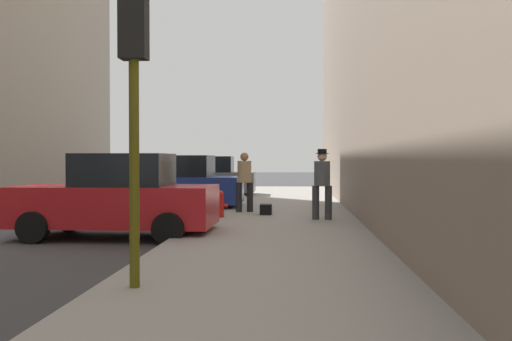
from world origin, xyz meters
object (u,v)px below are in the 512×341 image
object	(u,v)px
parked_gray_coupe	(207,178)
pedestrian_with_beanie	(322,180)
pedestrian_in_tan_coat	(244,179)
parked_blue_sedan	(177,185)
parked_red_hatchback	(117,198)
fire_hydrant	(220,204)
duffel_bag	(266,209)
traffic_light	(134,67)

from	to	relation	value
parked_gray_coupe	pedestrian_with_beanie	world-z (taller)	pedestrian_with_beanie
pedestrian_in_tan_coat	parked_gray_coupe	bearing A→B (deg)	106.04
parked_blue_sedan	parked_red_hatchback	bearing A→B (deg)	-90.00
fire_hydrant	duffel_bag	size ratio (longest dim) A/B	1.60
parked_red_hatchback	traffic_light	xyz separation A→B (m)	(1.85, -5.20, 1.91)
parked_blue_sedan	pedestrian_with_beanie	xyz separation A→B (m)	(4.45, -3.68, 0.29)
traffic_light	parked_blue_sedan	bearing A→B (deg)	99.19
traffic_light	parked_red_hatchback	bearing A→B (deg)	109.64
pedestrian_with_beanie	pedestrian_in_tan_coat	world-z (taller)	pedestrian_with_beanie
traffic_light	duffel_bag	xyz separation A→B (m)	(1.12, 8.98, -2.47)
parked_red_hatchback	pedestrian_with_beanie	distance (m)	5.16
parked_gray_coupe	pedestrian_with_beanie	size ratio (longest dim) A/B	2.38
parked_gray_coupe	traffic_light	world-z (taller)	traffic_light
traffic_light	pedestrian_with_beanie	distance (m)	8.36
parked_blue_sedan	duffel_bag	distance (m)	3.91
pedestrian_with_beanie	duffel_bag	bearing A→B (deg)	140.95
pedestrian_with_beanie	parked_gray_coupe	bearing A→B (deg)	114.05
parked_red_hatchback	pedestrian_with_beanie	world-z (taller)	pedestrian_with_beanie
fire_hydrant	pedestrian_with_beanie	xyz separation A→B (m)	(2.65, -0.39, 0.64)
parked_blue_sedan	pedestrian_in_tan_coat	bearing A→B (deg)	-37.37
parked_gray_coupe	duffel_bag	xyz separation A→B (m)	(2.97, -8.78, -0.56)
parked_blue_sedan	pedestrian_with_beanie	bearing A→B (deg)	-39.58
pedestrian_in_tan_coat	pedestrian_with_beanie	bearing A→B (deg)	-41.83
parked_red_hatchback	parked_blue_sedan	bearing A→B (deg)	90.00
parked_gray_coupe	pedestrian_with_beanie	xyz separation A→B (m)	(4.45, -9.97, 0.29)
pedestrian_with_beanie	duffel_bag	xyz separation A→B (m)	(-1.48, 1.20, -0.85)
traffic_light	pedestrian_with_beanie	world-z (taller)	traffic_light
pedestrian_with_beanie	duffel_bag	size ratio (longest dim) A/B	4.04
parked_gray_coupe	pedestrian_with_beanie	distance (m)	10.92
parked_gray_coupe	parked_red_hatchback	bearing A→B (deg)	-90.00
traffic_light	pedestrian_in_tan_coat	distance (m)	9.84
parked_blue_sedan	parked_gray_coupe	distance (m)	6.29
parked_blue_sedan	parked_gray_coupe	world-z (taller)	same
parked_red_hatchback	pedestrian_in_tan_coat	xyz separation A→B (m)	(2.32, 4.49, 0.26)
pedestrian_in_tan_coat	parked_blue_sedan	bearing A→B (deg)	142.63
parked_red_hatchback	pedestrian_in_tan_coat	size ratio (longest dim) A/B	2.47
parked_gray_coupe	fire_hydrant	xyz separation A→B (m)	(1.80, -9.58, -0.35)
parked_red_hatchback	parked_blue_sedan	world-z (taller)	same
parked_red_hatchback	fire_hydrant	bearing A→B (deg)	58.80
parked_gray_coupe	fire_hydrant	distance (m)	9.76
parked_red_hatchback	pedestrian_in_tan_coat	bearing A→B (deg)	62.72
traffic_light	pedestrian_in_tan_coat	world-z (taller)	traffic_light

